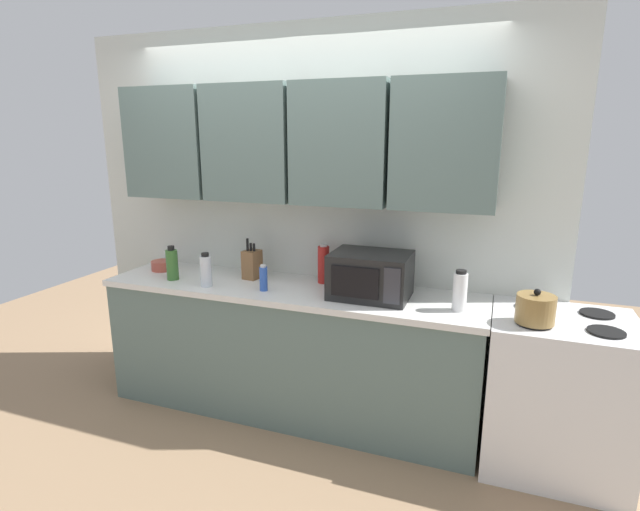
# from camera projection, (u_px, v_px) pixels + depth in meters

# --- Properties ---
(ground_plane) EXTENTS (8.00, 8.00, 0.00)m
(ground_plane) POSITION_uv_depth(u_px,v_px,m) (243.00, 470.00, 2.84)
(ground_plane) COLOR #937556
(wall_back_with_cabinets) EXTENTS (3.43, 0.38, 2.60)m
(wall_back_with_cabinets) POSITION_uv_depth(u_px,v_px,m) (302.00, 181.00, 3.31)
(wall_back_with_cabinets) COLOR silver
(wall_back_with_cabinets) RESTS_ON ground_plane
(counter_run) EXTENTS (2.56, 0.63, 0.90)m
(counter_run) POSITION_uv_depth(u_px,v_px,m) (290.00, 349.00, 3.37)
(counter_run) COLOR slate
(counter_run) RESTS_ON ground_plane
(stove_range) EXTENTS (0.76, 0.64, 0.91)m
(stove_range) POSITION_uv_depth(u_px,v_px,m) (557.00, 393.00, 2.79)
(stove_range) COLOR silver
(stove_range) RESTS_ON ground_plane
(kettle) EXTENTS (0.20, 0.20, 0.19)m
(kettle) POSITION_uv_depth(u_px,v_px,m) (535.00, 309.00, 2.59)
(kettle) COLOR olive
(kettle) RESTS_ON stove_range
(microwave) EXTENTS (0.48, 0.37, 0.28)m
(microwave) POSITION_uv_depth(u_px,v_px,m) (371.00, 275.00, 3.03)
(microwave) COLOR black
(microwave) RESTS_ON counter_run
(knife_block) EXTENTS (0.11, 0.13, 0.29)m
(knife_block) POSITION_uv_depth(u_px,v_px,m) (252.00, 264.00, 3.44)
(knife_block) COLOR brown
(knife_block) RESTS_ON counter_run
(bottle_red_sauce) EXTENTS (0.08, 0.08, 0.27)m
(bottle_red_sauce) POSITION_uv_depth(u_px,v_px,m) (324.00, 264.00, 3.33)
(bottle_red_sauce) COLOR red
(bottle_red_sauce) RESTS_ON counter_run
(bottle_green_oil) EXTENTS (0.08, 0.08, 0.24)m
(bottle_green_oil) POSITION_uv_depth(u_px,v_px,m) (172.00, 264.00, 3.41)
(bottle_green_oil) COLOR #386B2D
(bottle_green_oil) RESTS_ON counter_run
(bottle_blue_cleaner) EXTENTS (0.05, 0.05, 0.17)m
(bottle_blue_cleaner) POSITION_uv_depth(u_px,v_px,m) (263.00, 278.00, 3.17)
(bottle_blue_cleaner) COLOR #2D56B7
(bottle_blue_cleaner) RESTS_ON counter_run
(bottle_clear_tall) EXTENTS (0.08, 0.08, 0.23)m
(bottle_clear_tall) POSITION_uv_depth(u_px,v_px,m) (206.00, 271.00, 3.25)
(bottle_clear_tall) COLOR silver
(bottle_clear_tall) RESTS_ON counter_run
(bottle_white_jar) EXTENTS (0.08, 0.08, 0.24)m
(bottle_white_jar) POSITION_uv_depth(u_px,v_px,m) (460.00, 291.00, 2.79)
(bottle_white_jar) COLOR white
(bottle_white_jar) RESTS_ON counter_run
(bowl_ceramic_small) EXTENTS (0.16, 0.16, 0.07)m
(bowl_ceramic_small) POSITION_uv_depth(u_px,v_px,m) (162.00, 265.00, 3.66)
(bowl_ceramic_small) COLOR #B24C3D
(bowl_ceramic_small) RESTS_ON counter_run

